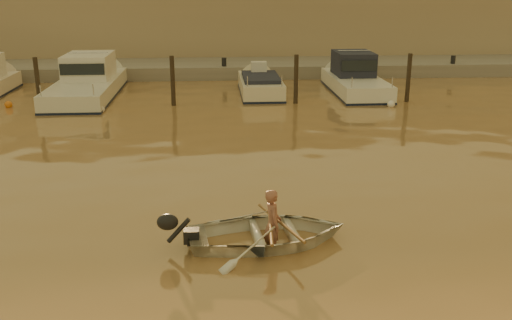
{
  "coord_description": "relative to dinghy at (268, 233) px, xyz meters",
  "views": [
    {
      "loc": [
        1.42,
        -9.16,
        4.97
      ],
      "look_at": [
        2.41,
        3.95,
        0.75
      ],
      "focal_mm": 40.0,
      "sensor_mm": 36.0,
      "label": 1
    }
  ],
  "objects": [
    {
      "name": "person",
      "position": [
        0.1,
        0.01,
        0.2
      ],
      "size": [
        0.39,
        0.54,
        1.41
      ],
      "primitive_type": "imported",
      "rotation": [
        0.0,
        0.0,
        1.68
      ],
      "color": "#935A49",
      "rests_on": "dinghy"
    },
    {
      "name": "oar_port",
      "position": [
        0.25,
        0.03,
        0.22
      ],
      "size": [
        0.71,
        2.02,
        0.13
      ],
      "primitive_type": "cylinder",
      "rotation": [
        1.54,
        0.0,
        0.31
      ],
      "color": "brown",
      "rests_on": "dinghy"
    },
    {
      "name": "moored_boat_4",
      "position": [
        5.42,
        15.05,
        0.42
      ],
      "size": [
        2.08,
        6.46,
        1.75
      ],
      "primitive_type": null,
      "color": "white",
      "rests_on": "ground_plane"
    },
    {
      "name": "dinghy",
      "position": [
        0.0,
        0.0,
        0.0
      ],
      "size": [
        3.34,
        2.54,
        0.65
      ],
      "primitive_type": "imported",
      "rotation": [
        0.0,
        0.0,
        1.68
      ],
      "color": "silver",
      "rests_on": "ground_plane"
    },
    {
      "name": "fender_c",
      "position": [
        -5.35,
        11.86,
        -0.1
      ],
      "size": [
        0.3,
        0.3,
        0.3
      ],
      "primitive_type": "sphere",
      "color": "silver",
      "rests_on": "ground_plane"
    },
    {
      "name": "piling_2",
      "position": [
        -2.61,
        12.85,
        0.7
      ],
      "size": [
        0.18,
        0.18,
        2.2
      ],
      "primitive_type": "cylinder",
      "color": "#2D2319",
      "rests_on": "ground_plane"
    },
    {
      "name": "quay",
      "position": [
        -2.41,
        20.55,
        -0.05
      ],
      "size": [
        52.0,
        4.0,
        1.0
      ],
      "primitive_type": "cube",
      "color": "gray",
      "rests_on": "ground_plane"
    },
    {
      "name": "outboard_motor",
      "position": [
        -1.49,
        -0.16,
        0.08
      ],
      "size": [
        0.94,
        0.49,
        0.7
      ],
      "primitive_type": null,
      "rotation": [
        0.0,
        0.0,
        0.1
      ],
      "color": "black",
      "rests_on": "dinghy"
    },
    {
      "name": "moored_boat_3",
      "position": [
        1.11,
        15.05,
        0.02
      ],
      "size": [
        1.77,
        5.22,
        0.95
      ],
      "primitive_type": null,
      "color": "beige",
      "rests_on": "ground_plane"
    },
    {
      "name": "fender_b",
      "position": [
        -9.21,
        13.02,
        -0.1
      ],
      "size": [
        0.3,
        0.3,
        0.3
      ],
      "primitive_type": "sphere",
      "color": "orange",
      "rests_on": "ground_plane"
    },
    {
      "name": "piling_4",
      "position": [
        7.09,
        12.85,
        0.7
      ],
      "size": [
        0.18,
        0.18,
        2.2
      ],
      "primitive_type": "cylinder",
      "color": "#2D2319",
      "rests_on": "ground_plane"
    },
    {
      "name": "moored_boat_2",
      "position": [
        -6.49,
        15.05,
        0.42
      ],
      "size": [
        2.43,
        8.08,
        1.75
      ],
      "primitive_type": null,
      "color": "silver",
      "rests_on": "ground_plane"
    },
    {
      "name": "piling_3",
      "position": [
        2.39,
        12.85,
        0.7
      ],
      "size": [
        0.18,
        0.18,
        2.2
      ],
      "primitive_type": "cylinder",
      "color": "#2D2319",
      "rests_on": "ground_plane"
    },
    {
      "name": "fender_d",
      "position": [
        1.72,
        13.04,
        -0.1
      ],
      "size": [
        0.3,
        0.3,
        0.3
      ],
      "primitive_type": "sphere",
      "color": "#D24D18",
      "rests_on": "ground_plane"
    },
    {
      "name": "ground_plane",
      "position": [
        -2.41,
        -0.95,
        -0.2
      ],
      "size": [
        160.0,
        160.0,
        0.0
      ],
      "primitive_type": "plane",
      "color": "olive",
      "rests_on": "ground"
    },
    {
      "name": "oar_starboard",
      "position": [
        0.05,
        0.01,
        0.22
      ],
      "size": [
        0.21,
        2.1,
        0.13
      ],
      "primitive_type": "cylinder",
      "rotation": [
        1.54,
        0.0,
        -0.07
      ],
      "color": "brown",
      "rests_on": "dinghy"
    },
    {
      "name": "piling_1",
      "position": [
        -7.91,
        12.85,
        0.7
      ],
      "size": [
        0.18,
        0.18,
        2.2
      ],
      "primitive_type": "cylinder",
      "color": "#2D2319",
      "rests_on": "ground_plane"
    },
    {
      "name": "waterfront_building",
      "position": [
        -2.41,
        26.05,
        2.2
      ],
      "size": [
        46.0,
        7.0,
        4.8
      ],
      "primitive_type": "cube",
      "color": "#9E8466",
      "rests_on": "quay"
    },
    {
      "name": "fender_e",
      "position": [
        6.14,
        11.93,
        -0.1
      ],
      "size": [
        0.3,
        0.3,
        0.3
      ],
      "primitive_type": "sphere",
      "color": "white",
      "rests_on": "ground_plane"
    }
  ]
}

